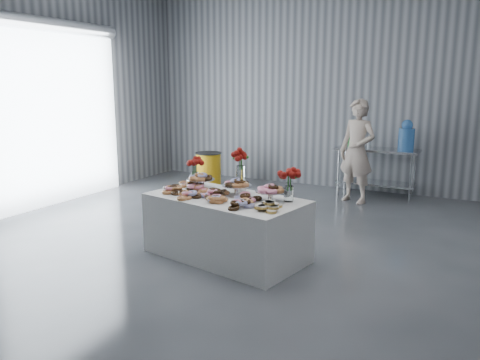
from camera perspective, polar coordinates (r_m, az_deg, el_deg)
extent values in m
plane|color=#393B40|center=(5.84, -1.94, -9.29)|extent=(9.00, 9.00, 0.00)
cube|color=gray|center=(9.63, 11.44, 10.94)|extent=(8.00, 0.04, 4.00)
cube|color=white|center=(8.79, -21.75, 7.02)|extent=(0.05, 3.00, 3.00)
cylinder|color=silver|center=(8.79, -22.37, 17.13)|extent=(0.24, 3.00, 0.24)
cube|color=white|center=(5.73, -1.73, -5.75)|extent=(2.06, 1.34, 0.75)
cube|color=silver|center=(9.09, 16.39, 3.57)|extent=(1.50, 0.60, 0.04)
cube|color=silver|center=(9.20, 16.16, -0.31)|extent=(1.40, 0.55, 0.03)
cylinder|color=silver|center=(9.07, 11.89, 0.90)|extent=(0.04, 0.04, 0.86)
cylinder|color=silver|center=(8.82, 20.04, 0.13)|extent=(0.04, 0.04, 0.86)
cylinder|color=silver|center=(9.54, 12.70, 1.39)|extent=(0.04, 0.04, 0.86)
cylinder|color=silver|center=(9.31, 20.45, 0.68)|extent=(0.04, 0.04, 0.86)
cylinder|color=silver|center=(6.08, -4.81, -0.51)|extent=(0.06, 0.06, 0.12)
cylinder|color=silver|center=(6.06, -4.82, 0.09)|extent=(0.36, 0.36, 0.01)
cylinder|color=silver|center=(5.69, -0.40, -1.31)|extent=(0.06, 0.06, 0.12)
cylinder|color=silver|center=(5.68, -0.40, -0.67)|extent=(0.36, 0.36, 0.01)
cylinder|color=silver|center=(5.40, 3.75, -2.05)|extent=(0.06, 0.06, 0.12)
cylinder|color=silver|center=(5.39, 3.76, -1.37)|extent=(0.36, 0.36, 0.01)
cylinder|color=white|center=(6.28, -5.53, 0.15)|extent=(0.11, 0.11, 0.18)
cylinder|color=#1E5919|center=(6.25, -5.55, 1.32)|extent=(0.04, 0.04, 0.18)
cylinder|color=white|center=(5.44, 5.95, -1.67)|extent=(0.11, 0.11, 0.18)
cylinder|color=#1E5919|center=(5.41, 5.98, -0.33)|extent=(0.04, 0.04, 0.18)
cylinder|color=silver|center=(5.90, 0.06, -0.69)|extent=(0.14, 0.14, 0.15)
cylinder|color=white|center=(5.87, 0.06, 0.89)|extent=(0.11, 0.11, 0.18)
cylinder|color=#1E5919|center=(5.85, 0.06, 2.14)|extent=(0.04, 0.04, 0.18)
cylinder|color=#428AE2|center=(8.99, 19.60, 4.70)|extent=(0.28, 0.28, 0.40)
sphere|color=#428AE2|center=(8.96, 19.71, 6.32)|extent=(0.20, 0.20, 0.20)
imported|color=#CC8C93|center=(8.51, 14.08, 3.41)|extent=(0.78, 0.63, 1.83)
cylinder|color=gold|center=(9.68, -3.85, 1.25)|extent=(0.50, 0.50, 0.68)
cylinder|color=black|center=(9.63, -3.88, 3.30)|extent=(0.54, 0.54, 0.02)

